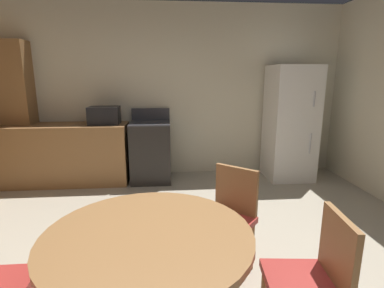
{
  "coord_description": "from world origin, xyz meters",
  "views": [
    {
      "loc": [
        -0.11,
        -1.87,
        1.6
      ],
      "look_at": [
        0.13,
        0.93,
        0.95
      ],
      "focal_mm": 27.54,
      "sensor_mm": 36.0,
      "label": 1
    }
  ],
  "objects": [
    {
      "name": "wall_back",
      "position": [
        0.0,
        2.97,
        1.35
      ],
      "size": [
        5.7,
        0.12,
        2.7
      ],
      "primitive_type": "cube",
      "color": "beige",
      "rests_on": "ground"
    },
    {
      "name": "dining_table",
      "position": [
        -0.23,
        -0.4,
        0.6
      ],
      "size": [
        1.16,
        1.16,
        0.76
      ],
      "color": "olive",
      "rests_on": "ground"
    },
    {
      "name": "chair_northeast",
      "position": [
        0.38,
        0.31,
        0.5
      ],
      "size": [
        0.56,
        0.56,
        0.87
      ],
      "rotation": [
        0.0,
        0.0,
        4.0
      ],
      "color": "olive",
      "rests_on": "ground"
    },
    {
      "name": "oven_range",
      "position": [
        -0.36,
        2.57,
        0.47
      ],
      "size": [
        0.6,
        0.6,
        1.1
      ],
      "color": "black",
      "rests_on": "ground"
    },
    {
      "name": "chair_east",
      "position": [
        0.7,
        -0.49,
        0.5
      ],
      "size": [
        0.44,
        0.44,
        0.87
      ],
      "rotation": [
        0.0,
        0.0,
        3.04
      ],
      "color": "olive",
      "rests_on": "ground"
    },
    {
      "name": "refrigerator",
      "position": [
        1.81,
        2.52,
        0.88
      ],
      "size": [
        0.68,
        0.68,
        1.76
      ],
      "color": "white",
      "rests_on": "ground"
    },
    {
      "name": "kitchen_counter",
      "position": [
        -1.63,
        2.57,
        0.45
      ],
      "size": [
        1.83,
        0.6,
        0.9
      ],
      "primitive_type": "cube",
      "color": "olive",
      "rests_on": "ground"
    },
    {
      "name": "pantry_column",
      "position": [
        -2.33,
        2.75,
        1.05
      ],
      "size": [
        0.44,
        0.36,
        2.1
      ],
      "primitive_type": "cube",
      "color": "olive",
      "rests_on": "ground"
    },
    {
      "name": "microwave",
      "position": [
        -1.03,
        2.57,
        1.03
      ],
      "size": [
        0.44,
        0.32,
        0.26
      ],
      "primitive_type": "cube",
      "color": "black",
      "rests_on": "kitchen_counter"
    }
  ]
}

